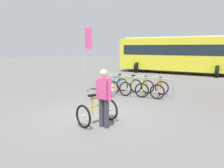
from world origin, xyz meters
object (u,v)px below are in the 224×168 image
(racked_bike_yellow, at_px, (145,88))
(person_with_featured_bike, at_px, (104,96))
(banner_flag, at_px, (87,47))
(racked_bike_orange, at_px, (160,89))
(featured_bicycle, at_px, (101,107))
(racked_bike_lime, at_px, (131,87))
(bus_distant, at_px, (178,53))
(racked_bike_teal, at_px, (118,85))

(racked_bike_yellow, height_order, person_with_featured_bike, person_with_featured_bike)
(person_with_featured_bike, bearing_deg, banner_flag, 132.98)
(racked_bike_orange, relative_size, person_with_featured_bike, 0.72)
(racked_bike_yellow, height_order, featured_bicycle, featured_bicycle)
(racked_bike_lime, xyz_separation_m, banner_flag, (-2.01, -0.79, 1.86))
(person_with_featured_bike, relative_size, bus_distant, 0.16)
(racked_bike_lime, xyz_separation_m, racked_bike_orange, (1.40, 0.12, -0.00))
(racked_bike_orange, bearing_deg, racked_bike_yellow, -175.07)
(racked_bike_lime, distance_m, banner_flag, 2.85)
(banner_flag, bearing_deg, racked_bike_yellow, 17.37)
(racked_bike_teal, bearing_deg, racked_bike_lime, 4.93)
(featured_bicycle, bearing_deg, banner_flag, 132.50)
(banner_flag, bearing_deg, featured_bicycle, -47.50)
(featured_bicycle, bearing_deg, person_with_featured_bike, -41.30)
(racked_bike_orange, bearing_deg, featured_bicycle, -93.26)
(racked_bike_orange, bearing_deg, banner_flag, -165.08)
(racked_bike_teal, xyz_separation_m, banner_flag, (-1.31, -0.73, 1.86))
(racked_bike_yellow, bearing_deg, featured_bicycle, -84.02)
(racked_bike_orange, xyz_separation_m, featured_bicycle, (-0.25, -4.35, 0.12))
(racked_bike_yellow, bearing_deg, person_with_featured_bike, -80.72)
(racked_bike_teal, xyz_separation_m, racked_bike_lime, (0.70, 0.06, 0.00))
(racked_bike_lime, relative_size, person_with_featured_bike, 0.70)
(racked_bike_orange, height_order, bus_distant, bus_distant)
(racked_bike_teal, bearing_deg, racked_bike_yellow, 4.93)
(bus_distant, bearing_deg, racked_bike_lime, -86.71)
(featured_bicycle, bearing_deg, racked_bike_lime, 105.17)
(racked_bike_yellow, relative_size, banner_flag, 0.37)
(racked_bike_lime, height_order, featured_bicycle, featured_bicycle)
(racked_bike_teal, height_order, racked_bike_lime, same)
(racked_bike_teal, bearing_deg, bus_distant, 89.30)
(racked_bike_lime, bearing_deg, racked_bike_orange, 4.92)
(racked_bike_yellow, height_order, racked_bike_orange, same)
(person_with_featured_bike, bearing_deg, racked_bike_orange, 90.58)
(racked_bike_teal, distance_m, racked_bike_lime, 0.70)
(racked_bike_yellow, bearing_deg, bus_distant, 97.28)
(racked_bike_teal, height_order, banner_flag, banner_flag)
(racked_bike_lime, xyz_separation_m, featured_bicycle, (1.15, -4.23, 0.12))
(bus_distant, xyz_separation_m, banner_flag, (-1.43, -10.80, 0.49))
(racked_bike_lime, distance_m, featured_bicycle, 4.39)
(racked_bike_yellow, bearing_deg, racked_bike_lime, -175.08)
(racked_bike_yellow, bearing_deg, racked_bike_orange, 4.93)
(racked_bike_teal, relative_size, person_with_featured_bike, 0.69)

